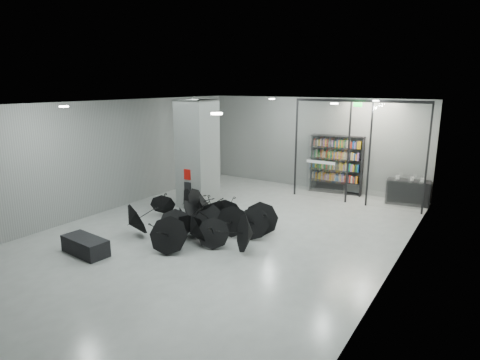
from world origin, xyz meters
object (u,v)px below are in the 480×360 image
Objects in this scene: shop_counter at (408,192)px; umbrella_cluster at (202,223)px; column at (197,154)px; bench at (85,246)px; bookshelf at (336,164)px.

shop_counter is 0.29× the size of umbrella_cluster.
column reaches higher than bench.
umbrella_cluster reaches higher than bench.
bench is 0.91× the size of shop_counter.
bookshelf is (3.57, 9.97, 1.00)m from bench.
column reaches higher than bookshelf.
bookshelf is 1.55× the size of shop_counter.
bookshelf is 7.28m from umbrella_cluster.
bookshelf is 3.07m from shop_counter.
bookshelf is 0.45× the size of umbrella_cluster.
column is 2.78× the size of bench.
bookshelf reaches higher than shop_counter.
column is 3.37m from umbrella_cluster.
column is 1.63× the size of bookshelf.
bookshelf is at bearing 75.49° from bench.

